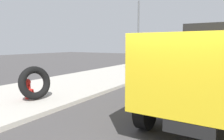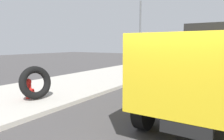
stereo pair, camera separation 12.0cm
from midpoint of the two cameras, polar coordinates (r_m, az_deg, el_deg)
The scene contains 5 objects.
sidewalk_curb at distance 8.85m, azimuth -27.15°, elevation -7.44°, with size 36.00×5.00×0.15m, color #ADA89E.
fire_hydrant at distance 8.34m, azimuth -21.77°, elevation -4.64°, with size 0.24×0.55×0.76m.
loose_tire at distance 8.09m, azimuth -20.06°, elevation -3.29°, with size 1.23×1.23×0.26m, color black.
dump_truck_yellow at distance 7.39m, azimuth 26.53°, elevation 1.96°, with size 7.01×2.83×3.00m.
street_light_pole at distance 14.73m, azimuth 8.04°, elevation 8.92°, with size 0.12×0.12×5.01m, color #595B5E.
Camera 2 is at (-4.25, -1.00, 2.18)m, focal length 32.93 mm.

